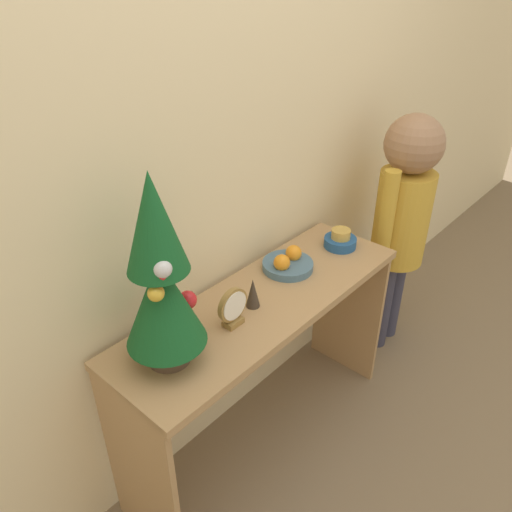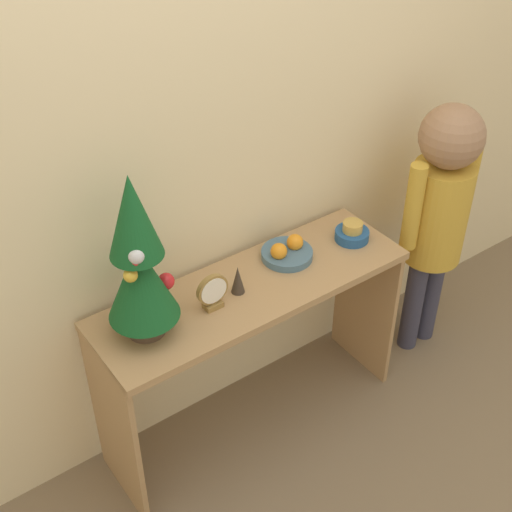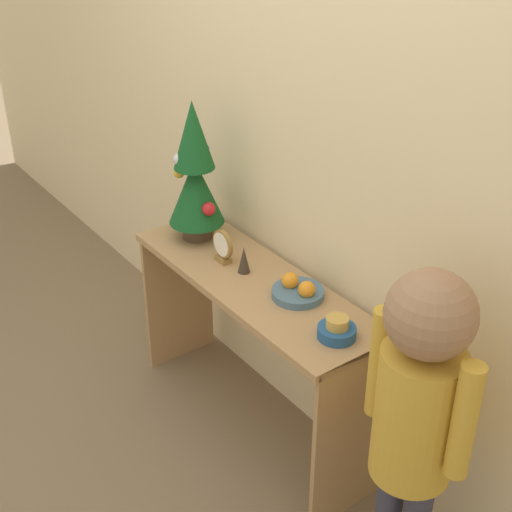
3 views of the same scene
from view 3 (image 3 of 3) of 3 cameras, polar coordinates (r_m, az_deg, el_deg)
The scene contains 9 objects.
ground_plane at distance 3.05m, azimuth -3.18°, elevation -14.37°, with size 12.00×12.00×0.00m, color #7A664C.
back_wall at distance 2.60m, azimuth 3.90°, elevation 10.09°, with size 7.00×0.05×2.50m, color beige.
console_table at distance 2.78m, azimuth -0.27°, elevation -4.61°, with size 1.18×0.37×0.71m.
mini_tree at distance 2.89m, azimuth -4.92°, elevation 6.53°, with size 0.23×0.23×0.59m.
fruit_bowl at distance 2.58m, azimuth 3.38°, elevation -2.78°, with size 0.19×0.19×0.08m.
singing_bowl at distance 2.38m, azimuth 6.49°, elevation -5.89°, with size 0.13×0.13×0.08m.
desk_clock at distance 2.78m, azimuth -2.67°, elevation 0.75°, with size 0.12×0.04×0.14m.
figurine at distance 2.72m, azimuth -0.98°, elevation -0.31°, with size 0.05×0.05×0.11m.
child_figure at distance 2.12m, azimuth 12.86°, elevation -11.25°, with size 0.38×0.25×1.17m.
Camera 3 is at (1.88, -1.17, 2.10)m, focal length 50.00 mm.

